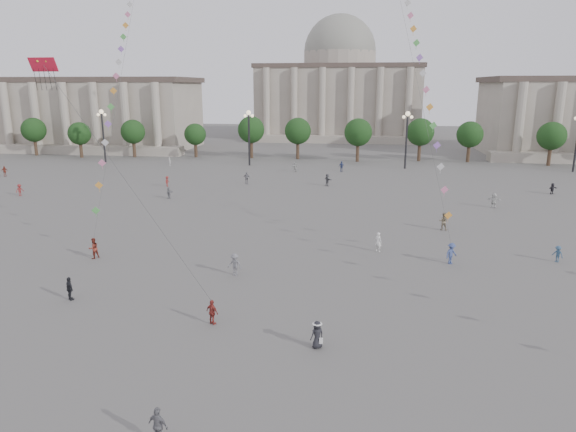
# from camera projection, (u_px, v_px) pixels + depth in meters

# --- Properties ---
(ground) EXTENTS (360.00, 360.00, 0.00)m
(ground) POSITION_uv_depth(u_px,v_px,m) (256.00, 338.00, 31.84)
(ground) COLOR #53514E
(ground) RESTS_ON ground
(hall_west) EXTENTS (84.00, 26.22, 17.20)m
(hall_west) POSITION_uv_depth(u_px,v_px,m) (35.00, 113.00, 129.56)
(hall_west) COLOR gray
(hall_west) RESTS_ON ground
(hall_central) EXTENTS (48.30, 34.30, 35.50)m
(hall_central) POSITION_uv_depth(u_px,v_px,m) (339.00, 89.00, 152.46)
(hall_central) COLOR gray
(hall_central) RESTS_ON ground
(tree_row) EXTENTS (137.12, 5.12, 8.00)m
(tree_row) POSITION_uv_depth(u_px,v_px,m) (328.00, 135.00, 105.44)
(tree_row) COLOR #3D2A1E
(tree_row) RESTS_ON ground
(lamp_post_far_west) EXTENTS (2.00, 0.90, 10.65)m
(lamp_post_far_west) POSITION_uv_depth(u_px,v_px,m) (103.00, 126.00, 103.03)
(lamp_post_far_west) COLOR #262628
(lamp_post_far_west) RESTS_ON ground
(lamp_post_mid_west) EXTENTS (2.00, 0.90, 10.65)m
(lamp_post_mid_west) POSITION_uv_depth(u_px,v_px,m) (249.00, 128.00, 99.19)
(lamp_post_mid_west) COLOR #262628
(lamp_post_mid_west) RESTS_ON ground
(lamp_post_mid_east) EXTENTS (2.00, 0.90, 10.65)m
(lamp_post_mid_east) POSITION_uv_depth(u_px,v_px,m) (407.00, 129.00, 95.35)
(lamp_post_mid_east) COLOR #262628
(lamp_post_mid_east) RESTS_ON ground
(person_crowd_0) EXTENTS (1.19, 0.94, 1.89)m
(person_crowd_0) POSITION_uv_depth(u_px,v_px,m) (341.00, 166.00, 93.52)
(person_crowd_0) COLOR navy
(person_crowd_0) RESTS_ON ground
(person_crowd_2) EXTENTS (1.12, 1.26, 1.70)m
(person_crowd_2) POSITION_uv_depth(u_px,v_px,m) (20.00, 190.00, 72.82)
(person_crowd_2) COLOR maroon
(person_crowd_2) RESTS_ON ground
(person_crowd_4) EXTENTS (1.54, 1.63, 1.83)m
(person_crowd_4) POSITION_uv_depth(u_px,v_px,m) (295.00, 167.00, 93.14)
(person_crowd_4) COLOR #B6B7B2
(person_crowd_4) RESTS_ON ground
(person_crowd_6) EXTENTS (1.34, 0.94, 1.90)m
(person_crowd_6) POSITION_uv_depth(u_px,v_px,m) (235.00, 265.00, 42.20)
(person_crowd_6) COLOR slate
(person_crowd_6) RESTS_ON ground
(person_crowd_7) EXTENTS (1.85, 1.05, 1.90)m
(person_crowd_7) POSITION_uv_depth(u_px,v_px,m) (494.00, 200.00, 65.82)
(person_crowd_7) COLOR silver
(person_crowd_7) RESTS_ON ground
(person_crowd_9) EXTENTS (1.53, 1.16, 1.61)m
(person_crowd_9) POSITION_uv_depth(u_px,v_px,m) (552.00, 189.00, 74.08)
(person_crowd_9) COLOR black
(person_crowd_9) RESTS_ON ground
(person_crowd_10) EXTENTS (0.55, 0.67, 1.59)m
(person_crowd_10) POSITION_uv_depth(u_px,v_px,m) (170.00, 162.00, 100.53)
(person_crowd_10) COLOR silver
(person_crowd_10) RESTS_ON ground
(person_crowd_12) EXTENTS (1.53, 1.76, 1.92)m
(person_crowd_12) POSITION_uv_depth(u_px,v_px,m) (327.00, 180.00, 80.11)
(person_crowd_12) COLOR slate
(person_crowd_12) RESTS_ON ground
(person_crowd_13) EXTENTS (0.82, 0.78, 1.88)m
(person_crowd_13) POSITION_uv_depth(u_px,v_px,m) (378.00, 242.00, 48.33)
(person_crowd_13) COLOR white
(person_crowd_13) RESTS_ON ground
(person_crowd_14) EXTENTS (1.06, 1.10, 1.51)m
(person_crowd_14) POSITION_uv_depth(u_px,v_px,m) (558.00, 254.00, 45.48)
(person_crowd_14) COLOR #304F6D
(person_crowd_14) RESTS_ON ground
(person_crowd_16) EXTENTS (1.12, 0.50, 1.89)m
(person_crowd_16) POSITION_uv_depth(u_px,v_px,m) (246.00, 178.00, 81.73)
(person_crowd_16) COLOR slate
(person_crowd_16) RESTS_ON ground
(person_crowd_17) EXTENTS (0.70, 1.09, 1.60)m
(person_crowd_17) POSITION_uv_depth(u_px,v_px,m) (167.00, 181.00, 79.79)
(person_crowd_17) COLOR maroon
(person_crowd_17) RESTS_ON ground
(person_crowd_18) EXTENTS (1.04, 1.06, 1.79)m
(person_crowd_18) POSITION_uv_depth(u_px,v_px,m) (4.00, 171.00, 88.53)
(person_crowd_18) COLOR maroon
(person_crowd_18) RESTS_ON ground
(person_crowd_20) EXTENTS (1.08, 0.91, 1.95)m
(person_crowd_20) POSITION_uv_depth(u_px,v_px,m) (443.00, 221.00, 55.55)
(person_crowd_20) COLOR #776A52
(person_crowd_20) RESTS_ON ground
(person_crowd_21) EXTENTS (0.77, 1.51, 1.56)m
(person_crowd_21) POSITION_uv_depth(u_px,v_px,m) (169.00, 193.00, 71.13)
(person_crowd_21) COLOR slate
(person_crowd_21) RESTS_ON ground
(tourist_0) EXTENTS (1.07, 0.86, 1.70)m
(tourist_0) POSITION_uv_depth(u_px,v_px,m) (212.00, 312.00, 33.54)
(tourist_0) COLOR maroon
(tourist_0) RESTS_ON ground
(tourist_1) EXTENTS (1.07, 0.99, 1.77)m
(tourist_1) POSITION_uv_depth(u_px,v_px,m) (70.00, 289.00, 37.34)
(tourist_1) COLOR black
(tourist_1) RESTS_ON ground
(tourist_3) EXTENTS (1.10, 0.73, 1.74)m
(tourist_3) POSITION_uv_depth(u_px,v_px,m) (158.00, 426.00, 22.33)
(tourist_3) COLOR slate
(tourist_3) RESTS_ON ground
(kite_flyer_0) EXTENTS (1.13, 1.17, 1.90)m
(kite_flyer_0) POSITION_uv_depth(u_px,v_px,m) (94.00, 248.00, 46.42)
(kite_flyer_0) COLOR maroon
(kite_flyer_0) RESTS_ON ground
(kite_flyer_1) EXTENTS (1.40, 1.34, 1.91)m
(kite_flyer_1) POSITION_uv_depth(u_px,v_px,m) (451.00, 253.00, 44.98)
(kite_flyer_1) COLOR #38497F
(kite_flyer_1) RESTS_ON ground
(hat_person) EXTENTS (0.99, 0.93, 1.70)m
(hat_person) POSITION_uv_depth(u_px,v_px,m) (317.00, 334.00, 30.50)
(hat_person) COLOR black
(hat_person) RESTS_ON ground
(dragon_kite) EXTENTS (8.44, 4.04, 22.35)m
(dragon_kite) POSITION_uv_depth(u_px,v_px,m) (46.00, 76.00, 38.73)
(dragon_kite) COLOR red
(dragon_kite) RESTS_ON ground
(kite_train_west) EXTENTS (10.05, 39.67, 55.76)m
(kite_train_west) POSITION_uv_depth(u_px,v_px,m) (126.00, 31.00, 62.53)
(kite_train_west) COLOR #3F3F3F
(kite_train_west) RESTS_ON ground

